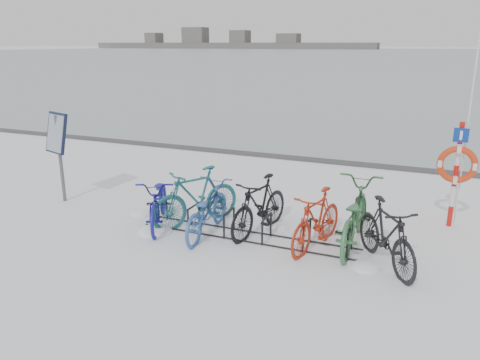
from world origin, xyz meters
TOP-DOWN VIEW (x-y plane):
  - ground at (0.00, 0.00)m, footprint 900.00×900.00m
  - ice_sheet at (0.00, 155.00)m, footprint 400.00×298.00m
  - quay_edge at (0.00, 5.90)m, footprint 400.00×0.25m
  - bike_rack at (0.00, 0.00)m, footprint 4.00×0.48m
  - info_board at (-4.46, 0.27)m, footprint 0.69×0.43m
  - lifebuoy_station at (3.33, 1.93)m, footprint 0.70×0.22m
  - shoreline at (-122.02, 260.00)m, footprint 180.00×12.00m
  - bike_0 at (-1.79, -0.04)m, footprint 1.42×2.01m
  - bike_1 at (-1.15, 0.25)m, footprint 1.41×1.90m
  - bike_2 at (-0.76, -0.10)m, footprint 0.78×1.88m
  - bike_3 at (0.10, 0.32)m, footprint 0.87×1.86m
  - bike_4 at (1.22, 0.08)m, footprint 0.86×1.78m
  - bike_5 at (1.77, 0.44)m, footprint 0.77×2.18m
  - bike_6 at (2.37, -0.16)m, footprint 1.42×1.75m
  - snow_drifts at (-0.44, -0.00)m, footprint 5.01×1.72m

SIDE VIEW (x-z plane):
  - ground at x=0.00m, z-range 0.00..0.00m
  - snow_drifts at x=-0.44m, z-range -0.11..0.11m
  - ice_sheet at x=0.00m, z-range 0.00..0.02m
  - quay_edge at x=0.00m, z-range 0.00..0.10m
  - bike_rack at x=0.00m, z-range -0.05..0.41m
  - bike_2 at x=-0.76m, z-range 0.00..0.96m
  - bike_0 at x=-1.79m, z-range 0.00..1.00m
  - bike_4 at x=1.22m, z-range 0.00..1.03m
  - bike_6 at x=2.37m, z-range 0.00..1.07m
  - bike_3 at x=0.10m, z-range 0.00..1.08m
  - bike_1 at x=-1.15m, z-range 0.00..1.13m
  - bike_5 at x=1.77m, z-range 0.00..1.14m
  - lifebuoy_station at x=3.33m, z-range -0.59..3.02m
  - info_board at x=-4.46m, z-range 0.43..2.38m
  - shoreline at x=-122.02m, z-range -1.96..7.54m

